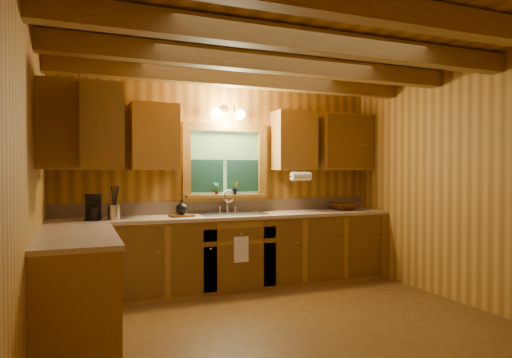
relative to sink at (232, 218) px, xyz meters
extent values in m
plane|color=brown|center=(0.00, -1.60, -0.86)|extent=(4.20, 4.20, 0.00)
plane|color=brown|center=(0.00, -1.60, 1.74)|extent=(4.20, 4.20, 0.00)
plane|color=#8C5D1D|center=(0.00, 0.30, 0.44)|extent=(4.20, 0.00, 4.20)
plane|color=#8C5D1D|center=(0.00, -3.50, 0.44)|extent=(4.20, 0.00, 4.20)
plane|color=#8C5D1D|center=(-2.10, -1.60, 0.44)|extent=(0.00, 3.80, 3.80)
plane|color=#8C5D1D|center=(2.10, -1.60, 0.44)|extent=(0.00, 3.80, 3.80)
cube|color=brown|center=(0.00, -2.80, 1.63)|extent=(4.20, 0.14, 0.18)
cube|color=brown|center=(0.00, -2.00, 1.63)|extent=(4.20, 0.14, 0.18)
cube|color=brown|center=(0.00, -1.20, 1.63)|extent=(4.20, 0.14, 0.18)
cube|color=brown|center=(0.00, -0.40, 1.63)|extent=(4.20, 0.14, 0.18)
cube|color=brown|center=(0.00, -0.01, -0.43)|extent=(4.20, 0.62, 0.86)
cube|color=brown|center=(-1.79, -1.12, -0.43)|extent=(0.62, 1.60, 0.86)
cube|color=tan|center=(0.00, -0.01, 0.02)|extent=(4.20, 0.66, 0.04)
cube|color=tan|center=(-1.78, -1.12, 0.02)|extent=(0.64, 1.60, 0.04)
cube|color=tan|center=(0.00, 0.28, 0.12)|extent=(4.20, 0.02, 0.16)
cube|color=white|center=(-1.47, -0.92, -0.43)|extent=(0.02, 0.60, 0.80)
cube|color=brown|center=(-1.70, 0.13, 0.98)|extent=(0.78, 0.34, 0.78)
cube|color=brown|center=(-0.92, 0.13, 0.98)|extent=(0.55, 0.34, 0.78)
cube|color=brown|center=(0.92, 0.13, 0.98)|extent=(0.55, 0.34, 0.78)
cube|color=brown|center=(1.70, 0.13, 0.98)|extent=(0.78, 0.34, 0.78)
cube|color=brown|center=(-1.93, -0.92, 0.98)|extent=(0.34, 1.10, 0.78)
cube|color=brown|center=(0.00, 0.26, 1.14)|extent=(1.12, 0.08, 0.10)
cube|color=brown|center=(0.00, 0.26, 0.24)|extent=(1.12, 0.08, 0.10)
cube|color=brown|center=(-0.51, 0.26, 0.69)|extent=(0.10, 0.08, 0.80)
cube|color=brown|center=(0.51, 0.26, 0.69)|extent=(0.10, 0.08, 0.80)
cube|color=#437531|center=(0.00, 0.29, 0.69)|extent=(0.92, 0.01, 0.80)
cube|color=#12352C|center=(-0.24, 0.27, 0.52)|extent=(0.42, 0.02, 0.42)
cube|color=#12352C|center=(0.24, 0.27, 0.52)|extent=(0.42, 0.02, 0.42)
cylinder|color=black|center=(0.00, 0.27, 0.71)|extent=(0.92, 0.01, 0.01)
cube|color=brown|center=(0.00, 0.22, 0.26)|extent=(1.06, 0.14, 0.04)
cylinder|color=black|center=(0.00, 0.26, 1.37)|extent=(0.08, 0.03, 0.08)
cylinder|color=black|center=(-0.10, 0.20, 1.37)|extent=(0.09, 0.17, 0.08)
cylinder|color=black|center=(0.10, 0.20, 1.37)|extent=(0.09, 0.17, 0.08)
sphere|color=#FFE0A5|center=(-0.16, 0.14, 1.30)|extent=(0.13, 0.13, 0.13)
sphere|color=#FFE0A5|center=(0.16, 0.14, 1.30)|extent=(0.13, 0.13, 0.13)
cylinder|color=white|center=(0.92, -0.07, 0.51)|extent=(0.27, 0.11, 0.11)
cube|color=white|center=(0.00, -0.34, -0.34)|extent=(0.18, 0.01, 0.30)
cube|color=silver|center=(0.00, 0.00, 0.05)|extent=(0.82, 0.48, 0.02)
cube|color=#262628|center=(-0.19, 0.00, -0.02)|extent=(0.34, 0.40, 0.14)
cube|color=#262628|center=(0.19, 0.00, -0.02)|extent=(0.34, 0.40, 0.14)
cylinder|color=silver|center=(0.00, 0.18, 0.15)|extent=(0.04, 0.04, 0.22)
torus|color=silver|center=(0.00, 0.12, 0.26)|extent=(0.16, 0.02, 0.16)
cube|color=black|center=(-1.61, -0.08, 0.06)|extent=(0.16, 0.20, 0.03)
cube|color=black|center=(-1.61, -0.02, 0.19)|extent=(0.16, 0.07, 0.27)
cube|color=black|center=(-1.61, -0.10, 0.31)|extent=(0.16, 0.18, 0.04)
cylinder|color=black|center=(-1.61, -0.11, 0.13)|extent=(0.10, 0.10, 0.12)
cylinder|color=silver|center=(-1.40, -0.09, 0.13)|extent=(0.13, 0.13, 0.16)
cylinder|color=black|center=(-1.42, -0.10, 0.29)|extent=(0.03, 0.04, 0.24)
cylinder|color=black|center=(-1.40, -0.09, 0.29)|extent=(0.01, 0.01, 0.24)
cylinder|color=black|center=(-1.38, -0.08, 0.29)|extent=(0.03, 0.04, 0.24)
cylinder|color=black|center=(-1.37, -0.07, 0.29)|extent=(0.05, 0.06, 0.24)
cube|color=brown|center=(-0.64, -0.05, 0.06)|extent=(0.29, 0.23, 0.02)
sphere|color=black|center=(-0.64, -0.05, 0.14)|extent=(0.14, 0.14, 0.14)
cylinder|color=black|center=(-0.64, -0.05, 0.22)|extent=(0.02, 0.02, 0.04)
imported|color=#48230C|center=(1.64, 0.02, 0.09)|extent=(0.44, 0.44, 0.10)
imported|color=brown|center=(-0.13, 0.22, 0.37)|extent=(0.10, 0.08, 0.16)
imported|color=brown|center=(0.11, 0.19, 0.37)|extent=(0.10, 0.08, 0.17)
camera|label=1|loc=(-1.78, -5.24, 0.57)|focal=31.42mm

